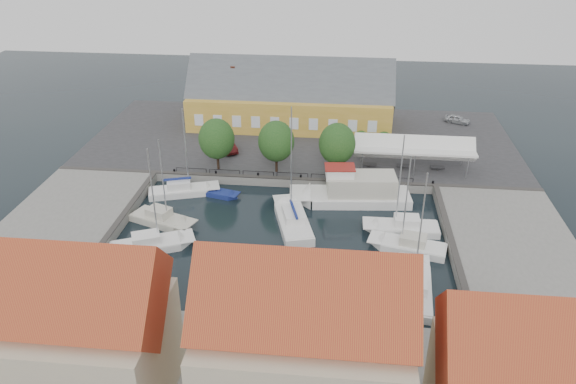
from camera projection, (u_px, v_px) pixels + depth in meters
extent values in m
plane|color=black|center=(282.00, 233.00, 56.04)|extent=(140.00, 140.00, 0.00)
cube|color=#2D2D30|center=(301.00, 141.00, 76.10)|extent=(56.00, 26.00, 1.00)
cube|color=slate|center=(61.00, 227.00, 56.11)|extent=(12.00, 24.00, 1.00)
cube|color=slate|center=(515.00, 253.00, 51.99)|extent=(12.00, 24.00, 1.00)
cube|color=#383533|center=(292.00, 178.00, 64.64)|extent=(56.00, 0.60, 0.12)
cube|color=#383533|center=(115.00, 225.00, 55.32)|extent=(0.60, 24.00, 0.12)
cube|color=#383533|center=(453.00, 244.00, 52.26)|extent=(0.60, 24.00, 0.12)
cylinder|color=black|center=(174.00, 171.00, 66.15)|extent=(0.24, 0.24, 0.40)
cylinder|color=black|center=(216.00, 173.00, 65.68)|extent=(0.24, 0.24, 0.40)
cylinder|color=black|center=(258.00, 174.00, 65.21)|extent=(0.24, 0.24, 0.40)
cylinder|color=black|center=(301.00, 176.00, 64.74)|extent=(0.24, 0.24, 0.40)
cylinder|color=black|center=(344.00, 178.00, 64.28)|extent=(0.24, 0.24, 0.40)
cylinder|color=black|center=(388.00, 181.00, 63.81)|extent=(0.24, 0.24, 0.40)
cylinder|color=black|center=(433.00, 183.00, 63.34)|extent=(0.24, 0.24, 0.40)
cube|color=#B8922C|center=(290.00, 109.00, 79.43)|extent=(28.00, 10.00, 4.50)
cube|color=#474C51|center=(290.00, 85.00, 77.81)|extent=(28.56, 7.60, 7.60)
cube|color=#B8922C|center=(229.00, 97.00, 85.89)|extent=(6.00, 6.00, 3.50)
cube|color=brown|center=(233.00, 70.00, 77.71)|extent=(0.60, 0.60, 1.20)
cube|color=white|center=(414.00, 148.00, 65.81)|extent=(14.00, 4.00, 0.25)
cylinder|color=silver|center=(362.00, 163.00, 65.41)|extent=(0.10, 0.10, 2.70)
cylinder|color=silver|center=(362.00, 150.00, 68.58)|extent=(0.10, 0.10, 2.70)
cylinder|color=silver|center=(414.00, 165.00, 64.85)|extent=(0.10, 0.10, 2.70)
cylinder|color=silver|center=(412.00, 152.00, 68.02)|extent=(0.10, 0.10, 2.70)
cylinder|color=silver|center=(467.00, 167.00, 64.28)|extent=(0.10, 0.10, 2.70)
cylinder|color=silver|center=(462.00, 155.00, 67.46)|extent=(0.10, 0.10, 2.70)
cylinder|color=black|center=(218.00, 161.00, 66.52)|extent=(0.30, 0.30, 2.10)
ellipsoid|color=#1B4518|center=(217.00, 139.00, 65.21)|extent=(4.20, 4.20, 4.83)
cylinder|color=black|center=(276.00, 164.00, 65.87)|extent=(0.30, 0.30, 2.10)
ellipsoid|color=#1B4518|center=(276.00, 141.00, 64.56)|extent=(4.20, 4.20, 4.83)
cylinder|color=black|center=(336.00, 166.00, 65.21)|extent=(0.30, 0.30, 2.10)
ellipsoid|color=#1B4518|center=(337.00, 144.00, 63.90)|extent=(4.20, 4.20, 4.83)
imported|color=#B1B4B9|center=(457.00, 119.00, 80.49)|extent=(3.89, 2.84, 1.23)
imported|color=#501213|center=(226.00, 144.00, 71.73)|extent=(3.81, 4.93, 1.56)
cube|color=white|center=(294.00, 227.00, 56.84)|extent=(4.80, 8.12, 1.50)
cube|color=white|center=(292.00, 215.00, 57.31)|extent=(5.09, 9.56, 0.08)
cube|color=white|center=(293.00, 215.00, 56.43)|extent=(2.69, 3.46, 0.90)
cylinder|color=silver|center=(291.00, 162.00, 55.18)|extent=(0.12, 0.12, 11.44)
cube|color=navy|center=(294.00, 209.00, 55.91)|extent=(1.23, 3.73, 0.22)
cube|color=white|center=(360.00, 201.00, 61.86)|extent=(11.06, 5.03, 1.80)
cube|color=white|center=(349.00, 193.00, 61.44)|extent=(13.19, 5.07, 0.08)
cube|color=#BBB8A8|center=(361.00, 184.00, 60.94)|extent=(7.67, 4.11, 2.20)
cube|color=white|center=(340.00, 173.00, 60.31)|extent=(3.15, 2.48, 1.20)
cube|color=maroon|center=(340.00, 167.00, 60.01)|extent=(3.43, 2.63, 0.10)
cube|color=white|center=(407.00, 231.00, 56.27)|extent=(6.19, 2.68, 1.30)
cube|color=white|center=(400.00, 225.00, 56.02)|extent=(7.42, 2.59, 0.08)
cube|color=white|center=(407.00, 221.00, 55.76)|extent=(2.49, 1.80, 0.90)
cylinder|color=silver|center=(400.00, 182.00, 53.86)|extent=(0.12, 0.12, 9.62)
cube|color=white|center=(414.00, 250.00, 53.15)|extent=(6.37, 3.80, 1.30)
cube|color=white|center=(406.00, 243.00, 53.05)|extent=(7.50, 3.99, 0.08)
cube|color=#BBB8A8|center=(413.00, 240.00, 52.66)|extent=(2.71, 2.20, 0.90)
cylinder|color=silver|center=(406.00, 201.00, 51.14)|extent=(0.12, 0.12, 8.93)
cube|color=white|center=(414.00, 295.00, 47.14)|extent=(3.44, 7.40, 1.30)
cube|color=white|center=(414.00, 282.00, 47.61)|extent=(3.45, 8.83, 0.08)
cube|color=white|center=(415.00, 283.00, 46.77)|extent=(2.17, 3.03, 0.90)
cylinder|color=silver|center=(421.00, 228.00, 45.78)|extent=(0.12, 0.12, 10.05)
cube|color=white|center=(178.00, 194.00, 63.34)|extent=(6.82, 4.17, 1.30)
cube|color=white|center=(185.00, 188.00, 63.17)|extent=(8.01, 4.47, 0.08)
cube|color=white|center=(179.00, 185.00, 62.84)|extent=(2.93, 2.28, 0.90)
cylinder|color=silver|center=(186.00, 150.00, 61.11)|extent=(0.12, 0.12, 9.36)
cube|color=navy|center=(177.00, 179.00, 62.47)|extent=(3.12, 1.19, 0.22)
cube|color=#BBB8A8|center=(159.00, 222.00, 57.91)|extent=(6.28, 4.42, 1.30)
cube|color=#BBB8A8|center=(164.00, 217.00, 57.29)|extent=(7.32, 4.75, 0.08)
cube|color=#BBB8A8|center=(159.00, 212.00, 57.32)|extent=(2.77, 2.42, 0.90)
cylinder|color=silver|center=(163.00, 181.00, 55.14)|extent=(0.12, 0.12, 8.65)
cube|color=white|center=(146.00, 249.00, 53.37)|extent=(6.92, 4.96, 1.30)
cube|color=white|center=(153.00, 241.00, 53.26)|extent=(8.06, 5.38, 0.08)
cube|color=white|center=(146.00, 238.00, 52.88)|extent=(3.06, 2.65, 0.90)
cylinder|color=silver|center=(153.00, 197.00, 51.21)|extent=(0.12, 0.12, 9.52)
cube|color=white|center=(131.00, 281.00, 48.83)|extent=(3.64, 3.48, 0.90)
cube|color=white|center=(132.00, 279.00, 48.32)|extent=(4.11, 3.88, 0.08)
cube|color=navy|center=(219.00, 195.00, 63.16)|extent=(3.57, 2.42, 0.80)
cube|color=navy|center=(222.00, 192.00, 62.82)|extent=(4.18, 2.53, 0.08)
cube|color=#B5A48B|center=(78.00, 356.00, 34.61)|extent=(11.00, 8.00, 7.00)
cube|color=#AC5125|center=(63.00, 295.00, 32.42)|extent=(11.33, 6.50, 6.50)
cube|color=brown|center=(12.00, 268.00, 31.92)|extent=(0.70, 0.70, 1.00)
cube|color=brown|center=(96.00, 275.00, 31.50)|extent=(0.60, 0.60, 0.80)
cube|color=#B5A48B|center=(303.00, 371.00, 33.19)|extent=(12.00, 8.00, 7.50)
cube|color=#AC5125|center=(305.00, 304.00, 30.88)|extent=(12.36, 6.50, 6.50)
cube|color=brown|center=(250.00, 276.00, 30.40)|extent=(0.70, 0.70, 1.00)
cube|color=brown|center=(350.00, 284.00, 29.94)|extent=(0.60, 0.60, 0.80)
cube|color=#AC5125|center=(531.00, 347.00, 29.33)|extent=(9.27, 6.00, 6.00)
cube|color=brown|center=(492.00, 319.00, 28.78)|extent=(0.70, 0.70, 1.00)
cube|color=brown|center=(574.00, 327.00, 28.45)|extent=(0.60, 0.60, 0.80)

